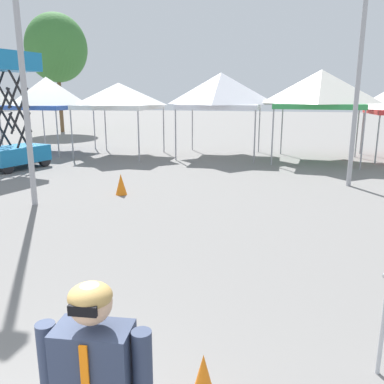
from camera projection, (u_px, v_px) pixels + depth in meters
The scene contains 8 objects.
canopy_tent_behind_center at pixel (47, 93), 19.28m from camera, with size 3.39×3.39×3.59m.
canopy_tent_behind_left at pixel (119, 96), 17.99m from camera, with size 3.28×3.28×3.27m.
canopy_tent_far_left at pixel (221, 91), 17.86m from camera, with size 3.67×3.67×3.70m.
canopy_tent_center at pixel (321, 89), 16.41m from camera, with size 3.67×3.67×3.74m.
scissor_lift at pixel (13, 135), 15.02m from camera, with size 1.85×2.54×4.26m.
light_pole_near_lift at pixel (18, 22), 9.24m from camera, with size 0.36×0.36×7.63m.
tree_behind_tents_left at pixel (56, 48), 29.08m from camera, with size 4.41×4.41×8.49m.
traffic_cone_lot_center at pixel (121, 184), 11.25m from camera, with size 0.32×0.32×0.59m, color orange.
Camera 1 is at (2.08, -1.08, 2.73)m, focal length 37.52 mm.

